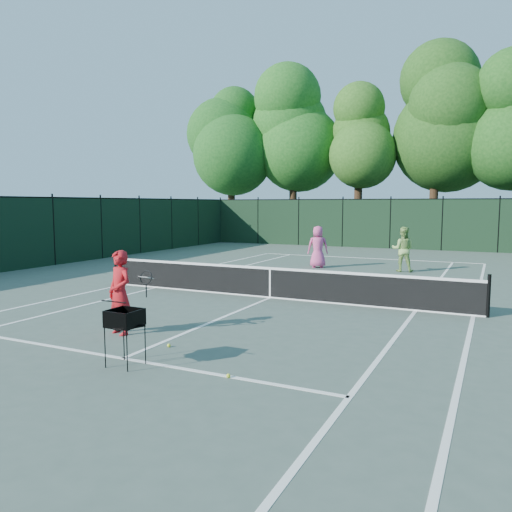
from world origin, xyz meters
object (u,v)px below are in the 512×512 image
at_px(loose_ball_near_cart, 228,376).
at_px(loose_ball_midcourt, 169,345).
at_px(ball_hopper, 125,319).
at_px(player_green, 403,249).
at_px(coach, 120,292).
at_px(player_pink, 318,247).

height_order(loose_ball_near_cart, loose_ball_midcourt, same).
relative_size(ball_hopper, loose_ball_near_cart, 14.34).
distance_m(loose_ball_near_cart, loose_ball_midcourt, 2.11).
bearing_deg(player_green, coach, 66.86).
distance_m(coach, ball_hopper, 2.18).
xyz_separation_m(player_green, ball_hopper, (-2.20, -14.26, -0.09)).
bearing_deg(player_pink, coach, 66.97).
height_order(player_pink, ball_hopper, player_pink).
bearing_deg(ball_hopper, player_pink, 118.15).
xyz_separation_m(player_pink, player_green, (3.52, 0.30, 0.01)).
distance_m(player_green, ball_hopper, 14.43).
xyz_separation_m(coach, player_green, (3.69, 12.67, 0.02)).
distance_m(player_pink, player_green, 3.53).
xyz_separation_m(player_pink, loose_ball_near_cart, (3.18, -13.72, -0.87)).
height_order(player_pink, loose_ball_midcourt, player_pink).
distance_m(coach, player_pink, 12.37).
xyz_separation_m(coach, loose_ball_near_cart, (3.35, -1.36, -0.86)).
relative_size(player_pink, loose_ball_midcourt, 26.56).
bearing_deg(loose_ball_midcourt, loose_ball_near_cart, -28.09).
relative_size(player_green, ball_hopper, 1.87).
height_order(ball_hopper, loose_ball_near_cart, ball_hopper).
relative_size(player_pink, loose_ball_near_cart, 26.56).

